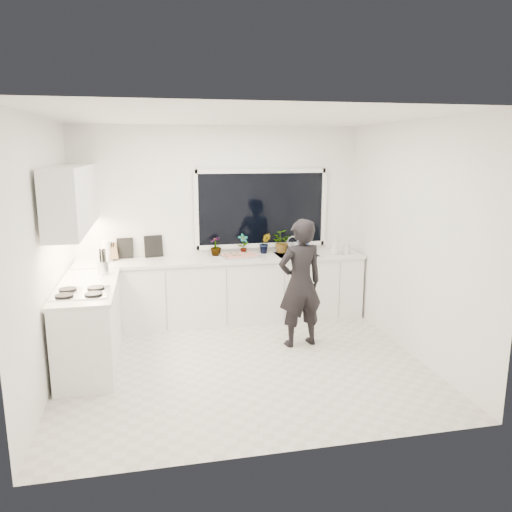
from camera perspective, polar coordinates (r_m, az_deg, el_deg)
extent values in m
cube|color=beige|center=(5.79, -1.54, -12.22)|extent=(4.00, 3.50, 0.02)
cube|color=white|center=(7.09, -4.19, 3.74)|extent=(4.00, 0.02, 2.70)
cube|color=white|center=(5.40, -23.09, 0.17)|extent=(0.02, 3.50, 2.70)
cube|color=white|center=(6.07, 17.41, 1.80)|extent=(0.02, 3.50, 2.70)
cube|color=white|center=(5.29, -1.71, 15.71)|extent=(4.00, 3.50, 0.02)
cube|color=black|center=(7.14, 0.62, 5.44)|extent=(1.80, 0.02, 1.00)
cube|color=white|center=(6.99, -3.73, -4.03)|extent=(3.92, 0.58, 0.88)
cube|color=white|center=(5.92, -18.47, -7.65)|extent=(0.58, 1.60, 0.88)
cube|color=silver|center=(6.86, -3.77, -0.36)|extent=(3.94, 0.62, 0.04)
cube|color=silver|center=(5.78, -18.77, -3.35)|extent=(0.62, 1.60, 0.04)
cube|color=white|center=(5.98, -20.16, 6.32)|extent=(0.34, 2.10, 0.70)
cube|color=silver|center=(7.10, 4.64, -0.20)|extent=(0.58, 0.42, 0.14)
cylinder|color=silver|center=(7.26, 4.21, 1.37)|extent=(0.03, 0.03, 0.22)
cube|color=black|center=(5.44, -19.42, -3.96)|extent=(0.56, 0.48, 0.03)
imported|color=black|center=(6.07, 5.08, -3.12)|extent=(0.63, 0.47, 1.58)
cube|color=silver|center=(6.87, -1.90, -0.02)|extent=(0.55, 0.44, 0.03)
cube|color=#C9451A|center=(6.87, -1.90, 0.12)|extent=(0.50, 0.39, 0.01)
cylinder|color=blue|center=(7.27, 5.49, 1.01)|extent=(0.17, 0.17, 0.13)
cylinder|color=white|center=(6.90, -16.74, 0.49)|extent=(0.13, 0.13, 0.26)
cube|color=#A26C4B|center=(6.94, -16.21, 0.42)|extent=(0.16, 0.14, 0.22)
cylinder|color=silver|center=(6.18, -17.06, -1.31)|extent=(0.16, 0.16, 0.16)
cube|color=black|center=(7.02, -14.73, 0.88)|extent=(0.22, 0.02, 0.28)
cube|color=black|center=(7.01, -11.63, 1.10)|extent=(0.25, 0.07, 0.30)
imported|color=#26662D|center=(6.99, -4.61, 1.14)|extent=(0.21, 0.21, 0.27)
imported|color=#26662D|center=(7.04, -1.47, 1.37)|extent=(0.18, 0.14, 0.29)
imported|color=#26662D|center=(7.11, 1.02, 1.46)|extent=(0.18, 0.15, 0.29)
imported|color=#26662D|center=(7.16, 2.83, 1.63)|extent=(0.38, 0.38, 0.32)
imported|color=#D8BF66|center=(7.09, 9.05, 1.36)|extent=(0.17, 0.17, 0.31)
imported|color=#D8BF66|center=(7.16, 10.35, 0.95)|extent=(0.12, 0.12, 0.19)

